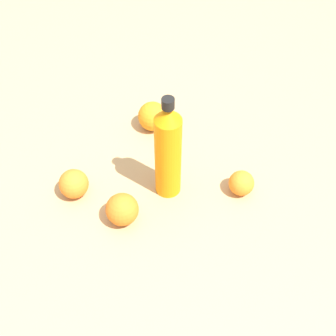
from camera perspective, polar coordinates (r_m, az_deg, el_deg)
name	(u,v)px	position (r m, az deg, el deg)	size (l,w,h in m)	color
ground_plane	(169,205)	(1.16, 0.13, -4.65)	(2.40, 2.40, 0.00)	tan
water_bottle	(168,151)	(1.09, 0.00, 2.10)	(0.06, 0.06, 0.30)	orange
orange_0	(241,183)	(1.18, 9.05, -1.85)	(0.06, 0.06, 0.06)	orange
orange_1	(122,209)	(1.11, -5.69, -5.11)	(0.08, 0.08, 0.08)	orange
orange_2	(153,116)	(1.32, -1.91, 6.41)	(0.08, 0.08, 0.08)	orange
orange_3	(74,184)	(1.18, -11.56, -1.93)	(0.08, 0.08, 0.08)	orange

